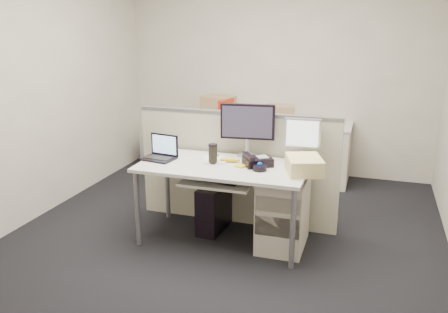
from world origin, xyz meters
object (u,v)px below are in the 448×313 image
(desk, at_px, (223,172))
(monitor_main, at_px, (247,131))
(laptop, at_px, (158,148))
(desk_phone, at_px, (258,161))

(desk, relative_size, monitor_main, 2.97)
(monitor_main, relative_size, laptop, 1.74)
(laptop, xyz_separation_m, desk_phone, (0.92, 0.10, -0.07))
(laptop, height_order, desk_phone, laptop)
(desk, distance_m, monitor_main, 0.47)
(desk_phone, bearing_deg, desk, 161.66)
(desk, xyz_separation_m, desk_phone, (0.30, 0.08, 0.10))
(monitor_main, height_order, laptop, monitor_main)
(laptop, relative_size, desk_phone, 1.23)
(desk, relative_size, laptop, 5.16)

